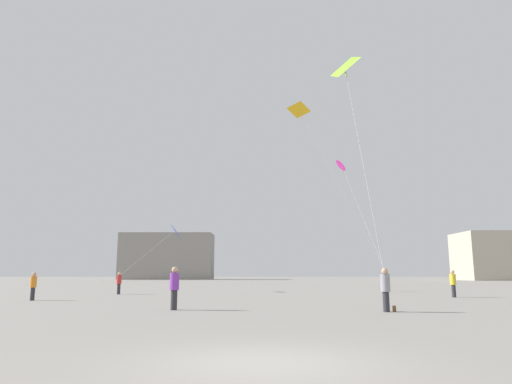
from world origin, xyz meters
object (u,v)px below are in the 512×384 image
object	(u,v)px
person_in_orange	(33,285)
building_left_hall	(168,256)
person_in_grey	(385,288)
person_in_purple	(174,286)
handbag_beside_flyer	(394,309)
kite_magenta_diamond	(342,165)
person_in_red	(119,282)
kite_lime_delta	(345,69)
kite_cobalt_delta	(175,230)
person_in_yellow	(453,282)
kite_amber_delta	(300,113)
person_in_green	(387,280)

from	to	relation	value
person_in_orange	building_left_hall	distance (m)	75.48
person_in_grey	person_in_purple	world-z (taller)	person_in_purple
person_in_grey	person_in_purple	bearing A→B (deg)	21.27
person_in_purple	handbag_beside_flyer	size ratio (longest dim) A/B	5.75
kite_magenta_diamond	handbag_beside_flyer	bearing A→B (deg)	-96.97
person_in_red	kite_lime_delta	bearing A→B (deg)	155.15
kite_lime_delta	kite_cobalt_delta	world-z (taller)	kite_lime_delta
person_in_yellow	person_in_orange	bearing A→B (deg)	116.12
building_left_hall	kite_cobalt_delta	bearing A→B (deg)	-79.06
kite_lime_delta	building_left_hall	xyz separation A→B (m)	(-23.14, 81.97, -5.98)
kite_magenta_diamond	building_left_hall	distance (m)	64.80
building_left_hall	person_in_purple	bearing A→B (deg)	-79.31
person_in_grey	person_in_red	bearing A→B (deg)	-16.43
kite_lime_delta	kite_cobalt_delta	bearing A→B (deg)	120.17
kite_amber_delta	building_left_hall	world-z (taller)	kite_amber_delta
person_in_red	building_left_hall	distance (m)	68.60
person_in_grey	kite_amber_delta	world-z (taller)	kite_amber_delta
person_in_yellow	kite_lime_delta	distance (m)	16.56
kite_magenta_diamond	kite_amber_delta	bearing A→B (deg)	-129.31
person_in_purple	person_in_red	size ratio (longest dim) A/B	1.15
person_in_green	kite_cobalt_delta	bearing A→B (deg)	126.14
person_in_purple	person_in_yellow	size ratio (longest dim) A/B	1.06
kite_amber_delta	building_left_hall	size ratio (longest dim) A/B	0.74
kite_cobalt_delta	building_left_hall	bearing A→B (deg)	100.94
person_in_orange	handbag_beside_flyer	size ratio (longest dim) A/B	5.01
kite_magenta_diamond	person_in_green	bearing A→B (deg)	-65.07
person_in_yellow	kite_cobalt_delta	distance (m)	21.96
person_in_green	person_in_yellow	size ratio (longest dim) A/B	0.99
kite_cobalt_delta	person_in_red	bearing A→B (deg)	-123.91
person_in_grey	person_in_red	xyz separation A→B (m)	(-15.28, 14.94, -0.10)
kite_lime_delta	kite_amber_delta	distance (m)	18.65
person_in_green	kite_amber_delta	bearing A→B (deg)	130.62
building_left_hall	kite_magenta_diamond	bearing A→B (deg)	-64.57
kite_cobalt_delta	handbag_beside_flyer	world-z (taller)	kite_cobalt_delta
person_in_yellow	person_in_red	bearing A→B (deg)	98.94
person_in_grey	person_in_green	xyz separation A→B (m)	(5.78, 19.43, -0.03)
person_in_orange	person_in_yellow	distance (m)	25.82
person_in_purple	building_left_hall	size ratio (longest dim) A/B	0.09
person_in_red	kite_magenta_diamond	xyz separation A→B (m)	(18.64, 9.70, 11.14)
person_in_red	person_in_purple	bearing A→B (deg)	134.84
person_in_grey	person_in_red	distance (m)	21.37
person_in_yellow	kite_cobalt_delta	xyz separation A→B (m)	(-19.63, 8.92, 4.15)
kite_lime_delta	kite_amber_delta	xyz separation A→B (m)	(-0.12, 18.12, 4.42)
person_in_green	kite_magenta_diamond	distance (m)	12.48
kite_cobalt_delta	handbag_beside_flyer	bearing A→B (deg)	-57.51
kite_cobalt_delta	kite_amber_delta	distance (m)	14.96
handbag_beside_flyer	person_in_yellow	bearing A→B (deg)	56.04
person_in_grey	kite_amber_delta	xyz separation A→B (m)	(-1.30, 18.97, 14.44)
person_in_grey	person_in_green	size ratio (longest dim) A/B	1.03
person_in_orange	kite_lime_delta	world-z (taller)	kite_lime_delta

